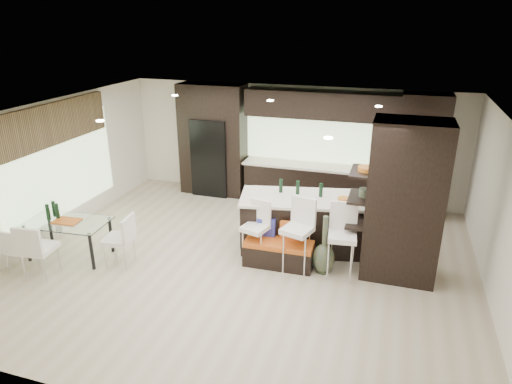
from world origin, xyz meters
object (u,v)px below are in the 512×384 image
(dining_table, at_px, (70,239))
(chair_near, at_px, (40,252))
(stool_right, at_px, (341,249))
(chair_end, at_px, (119,243))
(stool_mid, at_px, (297,243))
(bench, at_px, (279,253))
(chair_far, at_px, (21,251))
(stool_left, at_px, (255,239))
(kitchen_island, at_px, (307,223))
(floor_vase, at_px, (324,245))

(dining_table, bearing_deg, chair_near, -94.40)
(stool_right, height_order, chair_end, stool_right)
(stool_mid, relative_size, chair_near, 1.13)
(bench, relative_size, chair_far, 1.60)
(dining_table, xyz_separation_m, chair_near, (0.00, -0.74, 0.11))
(stool_mid, bearing_deg, stool_left, -165.33)
(chair_far, relative_size, chair_end, 0.87)
(dining_table, distance_m, chair_near, 0.75)
(chair_near, height_order, chair_far, chair_near)
(stool_left, distance_m, chair_far, 4.06)
(kitchen_island, bearing_deg, dining_table, -169.87)
(chair_far, bearing_deg, dining_table, 54.32)
(kitchen_island, relative_size, stool_right, 2.38)
(stool_right, bearing_deg, chair_end, -175.01)
(kitchen_island, relative_size, chair_near, 2.68)
(stool_left, distance_m, dining_table, 3.41)
(chair_end, bearing_deg, bench, -80.39)
(stool_mid, distance_m, dining_table, 4.16)
(stool_left, height_order, chair_near, stool_left)
(kitchen_island, height_order, floor_vase, floor_vase)
(stool_left, distance_m, chair_end, 2.40)
(kitchen_island, relative_size, stool_mid, 2.38)
(bench, bearing_deg, chair_end, -164.40)
(kitchen_island, distance_m, stool_right, 1.16)
(stool_mid, bearing_deg, dining_table, -152.65)
(kitchen_island, xyz_separation_m, floor_vase, (0.47, -0.82, 0.01))
(dining_table, bearing_deg, floor_vase, 5.95)
(stool_mid, height_order, chair_far, stool_mid)
(stool_right, distance_m, dining_table, 4.91)
(stool_left, bearing_deg, chair_near, -139.27)
(chair_near, xyz_separation_m, chair_end, (1.05, 0.74, -0.03))
(kitchen_island, relative_size, bench, 2.04)
(stool_left, xyz_separation_m, bench, (0.44, 0.02, -0.23))
(stool_mid, relative_size, floor_vase, 0.99)
(chair_near, bearing_deg, stool_left, 18.98)
(stool_mid, height_order, dining_table, stool_mid)
(kitchen_island, relative_size, dining_table, 1.71)
(bench, height_order, dining_table, dining_table)
(bench, bearing_deg, dining_table, -168.96)
(stool_left, relative_size, bench, 0.76)
(stool_right, relative_size, bench, 0.86)
(kitchen_island, xyz_separation_m, chair_far, (-4.54, -2.35, -0.14))
(floor_vase, height_order, chair_near, floor_vase)
(kitchen_island, xyz_separation_m, stool_right, (0.77, -0.87, 0.00))
(stool_right, height_order, chair_near, stool_right)
(stool_right, height_order, chair_far, stool_right)
(stool_left, bearing_deg, chair_far, -142.57)
(stool_mid, bearing_deg, stool_right, 16.58)
(floor_vase, relative_size, chair_end, 1.21)
(kitchen_island, bearing_deg, chair_far, -164.52)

